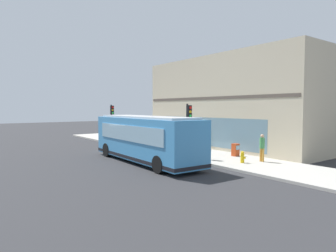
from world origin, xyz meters
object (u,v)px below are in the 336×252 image
traffic_light_near_corner (188,120)px  pedestrian_near_hydrant (262,146)px  pedestrian_by_light_pole (132,134)px  city_bus_nearside (145,139)px  traffic_light_down_block (112,116)px  newspaper_vending_box (235,150)px  fire_hydrant (242,157)px  pedestrian_walking_along_curb (117,133)px  pedestrian_near_building_entrance (201,139)px

traffic_light_near_corner → pedestrian_near_hydrant: (2.81, -4.01, -1.59)m
pedestrian_by_light_pole → pedestrian_near_hydrant: 13.25m
city_bus_nearside → pedestrian_near_hydrant: bearing=-41.2°
traffic_light_down_block → pedestrian_by_light_pole: (0.45, -3.46, -1.63)m
pedestrian_near_hydrant → newspaper_vending_box: pedestrian_near_hydrant is taller
city_bus_nearside → fire_hydrant: size_ratio=13.66×
city_bus_nearside → traffic_light_near_corner: (2.92, -1.01, 1.21)m
fire_hydrant → newspaper_vending_box: newspaper_vending_box is taller
traffic_light_near_corner → pedestrian_walking_along_curb: traffic_light_near_corner is taller
city_bus_nearside → pedestrian_near_building_entrance: (6.60, 1.71, -0.52)m
traffic_light_near_corner → newspaper_vending_box: size_ratio=4.17×
pedestrian_by_light_pole → pedestrian_walking_along_curb: pedestrian_by_light_pole is taller
city_bus_nearside → fire_hydrant: city_bus_nearside is taller
city_bus_nearside → traffic_light_near_corner: size_ratio=2.70×
pedestrian_walking_along_curb → pedestrian_near_hydrant: pedestrian_near_hydrant is taller
city_bus_nearside → newspaper_vending_box: bearing=-22.4°
pedestrian_by_light_pole → pedestrian_walking_along_curb: (-0.42, 2.36, -0.12)m
city_bus_nearside → traffic_light_down_block: (3.23, 11.53, 1.24)m
fire_hydrant → pedestrian_walking_along_curb: (-1.12, 14.99, 0.53)m
pedestrian_walking_along_curb → pedestrian_near_hydrant: bearing=-80.9°
fire_hydrant → pedestrian_near_hydrant: (1.35, -0.47, 0.66)m
city_bus_nearside → traffic_light_down_block: bearing=74.4°
traffic_light_near_corner → pedestrian_by_light_pole: (0.76, 9.08, -1.60)m
pedestrian_by_light_pole → pedestrian_near_building_entrance: bearing=-65.3°
fire_hydrant → newspaper_vending_box: 2.67m
fire_hydrant → pedestrian_walking_along_curb: size_ratio=0.47×
newspaper_vending_box → fire_hydrant: bearing=-130.0°
fire_hydrant → pedestrian_near_hydrant: size_ratio=0.42×
pedestrian_near_building_entrance → pedestrian_by_light_pole: size_ratio=0.88×
pedestrian_by_light_pole → city_bus_nearside: bearing=-114.5°
pedestrian_near_building_entrance → newspaper_vending_box: size_ratio=1.72×
traffic_light_down_block → fire_hydrant: 16.29m
city_bus_nearside → pedestrian_walking_along_curb: (3.25, 10.44, -0.51)m
pedestrian_by_light_pole → pedestrian_walking_along_curb: 2.40m
traffic_light_down_block → pedestrian_by_light_pole: 3.85m
pedestrian_near_building_entrance → newspaper_vending_box: pedestrian_near_building_entrance is taller
traffic_light_near_corner → pedestrian_near_building_entrance: size_ratio=2.42×
newspaper_vending_box → pedestrian_walking_along_curb: bearing=102.4°
city_bus_nearside → newspaper_vending_box: size_ratio=11.23×
fire_hydrant → pedestrian_walking_along_curb: pedestrian_walking_along_curb is taller
newspaper_vending_box → traffic_light_near_corner: bearing=154.7°
fire_hydrant → pedestrian_by_light_pole: (-0.70, 12.63, 0.65)m
traffic_light_down_block → pedestrian_by_light_pole: bearing=-82.6°
pedestrian_near_hydrant → newspaper_vending_box: bearing=81.7°
pedestrian_near_building_entrance → pedestrian_by_light_pole: (-2.92, 6.37, 0.13)m
traffic_light_near_corner → pedestrian_near_building_entrance: 4.89m
traffic_light_down_block → pedestrian_by_light_pole: size_ratio=2.16×
fire_hydrant → pedestrian_near_building_entrance: bearing=70.4°
pedestrian_by_light_pole → traffic_light_down_block: bearing=97.4°
traffic_light_down_block → newspaper_vending_box: 14.50m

